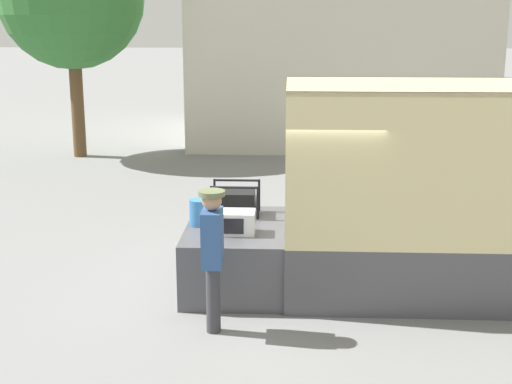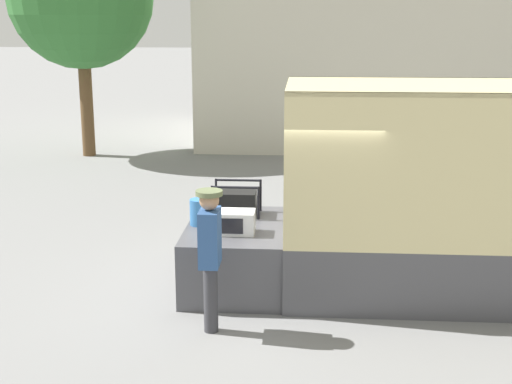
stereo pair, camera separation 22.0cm
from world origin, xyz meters
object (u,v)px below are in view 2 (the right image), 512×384
orange_bucket (200,212)px  worker_person (210,245)px  microwave (236,222)px  portable_generator (239,203)px

orange_bucket → worker_person: size_ratio=0.21×
microwave → orange_bucket: size_ratio=1.35×
microwave → worker_person: size_ratio=0.28×
orange_bucket → worker_person: bearing=-77.1°
microwave → portable_generator: portable_generator is taller
portable_generator → orange_bucket: size_ratio=1.91×
orange_bucket → worker_person: (0.37, -1.61, 0.03)m
orange_bucket → portable_generator: bearing=48.7°
microwave → orange_bucket: orange_bucket is taller
orange_bucket → worker_person: 1.65m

